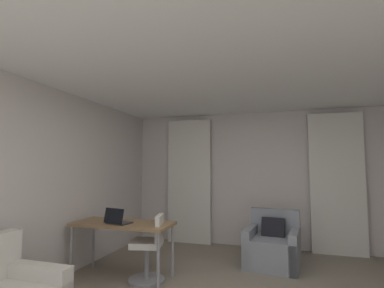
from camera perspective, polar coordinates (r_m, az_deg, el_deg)
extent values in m
cube|color=silver|center=(5.77, 13.06, -6.76)|extent=(5.12, 0.06, 2.60)
cube|color=silver|center=(4.02, -30.40, -7.22)|extent=(0.06, 6.12, 2.60)
cube|color=white|center=(2.96, 8.12, 17.29)|extent=(5.12, 6.12, 0.06)
cube|color=silver|center=(5.91, -0.57, -7.32)|extent=(0.90, 0.06, 2.50)
cube|color=silver|center=(5.71, 26.98, -6.91)|extent=(0.90, 0.06, 2.50)
cube|color=gray|center=(4.88, 15.80, -20.03)|extent=(0.87, 0.87, 0.43)
cube|color=gray|center=(5.10, 16.24, -14.54)|extent=(0.80, 0.24, 0.40)
cube|color=gray|center=(4.82, 19.91, -19.25)|extent=(0.22, 0.79, 0.57)
cube|color=gray|center=(4.92, 11.73, -19.12)|extent=(0.22, 0.79, 0.57)
cube|color=black|center=(4.92, 15.92, -16.09)|extent=(0.38, 0.24, 0.37)
cube|color=olive|center=(4.27, -13.65, -15.25)|extent=(1.40, 0.59, 0.04)
cylinder|color=#99999E|center=(4.90, -19.09, -18.21)|extent=(0.04, 0.04, 0.71)
cylinder|color=#99999E|center=(4.29, -3.93, -20.44)|extent=(0.04, 0.04, 0.71)
cylinder|color=#99999E|center=(4.52, -23.00, -19.28)|extent=(0.04, 0.04, 0.71)
cylinder|color=#99999E|center=(3.86, -6.78, -22.27)|extent=(0.04, 0.04, 0.71)
cylinder|color=gray|center=(4.19, -9.05, -22.57)|extent=(0.06, 0.06, 0.46)
cylinder|color=gray|center=(4.26, -9.09, -25.26)|extent=(0.48, 0.48, 0.04)
cube|color=silver|center=(4.12, -9.00, -19.00)|extent=(0.48, 0.48, 0.08)
cube|color=silver|center=(4.04, -6.51, -16.26)|extent=(0.14, 0.36, 0.34)
cube|color=#2D2D33|center=(4.21, -14.34, -14.98)|extent=(0.36, 0.28, 0.02)
cube|color=black|center=(4.11, -15.38, -13.67)|extent=(0.32, 0.11, 0.20)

